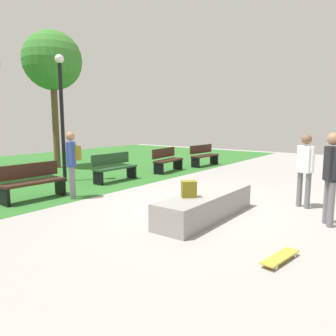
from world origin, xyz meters
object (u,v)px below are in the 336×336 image
(skateboard_by_ledge, at_px, (280,257))
(tree_tall_oak, at_px, (52,62))
(pedestrian_with_backpack, at_px, (72,159))
(skater_performing_trick, at_px, (331,171))
(park_bench_by_oak, at_px, (167,159))
(park_bench_far_right, at_px, (204,155))
(skater_watching, at_px, (305,165))
(park_bench_near_lamppost, at_px, (32,181))
(park_bench_far_left, at_px, (114,167))
(concrete_ledge, at_px, (206,205))
(lamp_post, at_px, (62,105))
(backpack_on_ledge, at_px, (189,189))

(skateboard_by_ledge, relative_size, tree_tall_oak, 0.15)
(pedestrian_with_backpack, bearing_deg, skater_performing_trick, -74.77)
(park_bench_by_oak, relative_size, park_bench_far_right, 1.01)
(skateboard_by_ledge, bearing_deg, skater_watching, 9.18)
(skateboard_by_ledge, bearing_deg, park_bench_near_lamppost, 90.92)
(pedestrian_with_backpack, bearing_deg, park_bench_by_oak, 7.86)
(park_bench_far_left, bearing_deg, park_bench_near_lamppost, -176.59)
(skater_watching, relative_size, park_bench_far_left, 1.04)
(concrete_ledge, height_order, tree_tall_oak, tree_tall_oak)
(concrete_ledge, distance_m, lamp_post, 6.20)
(skater_performing_trick, relative_size, pedestrian_with_backpack, 1.04)
(skater_watching, bearing_deg, backpack_on_ledge, 149.33)
(concrete_ledge, distance_m, park_bench_near_lamppost, 4.46)
(skater_performing_trick, bearing_deg, skateboard_by_ledge, 174.62)
(skateboard_by_ledge, bearing_deg, pedestrian_with_backpack, 83.59)
(skater_performing_trick, height_order, skater_watching, skater_performing_trick)
(backpack_on_ledge, bearing_deg, park_bench_far_right, 73.95)
(skateboard_by_ledge, bearing_deg, backpack_on_ledge, 70.81)
(backpack_on_ledge, distance_m, tree_tall_oak, 9.73)
(backpack_on_ledge, relative_size, pedestrian_with_backpack, 0.19)
(park_bench_far_left, height_order, park_bench_far_right, same)
(backpack_on_ledge, distance_m, park_bench_near_lamppost, 4.24)
(backpack_on_ledge, bearing_deg, skateboard_by_ledge, -63.68)
(backpack_on_ledge, height_order, park_bench_by_oak, park_bench_by_oak)
(lamp_post, bearing_deg, park_bench_far_left, -53.43)
(park_bench_near_lamppost, xyz_separation_m, park_bench_by_oak, (5.61, -0.02, 0.00))
(concrete_ledge, height_order, skater_performing_trick, skater_performing_trick)
(concrete_ledge, relative_size, lamp_post, 0.69)
(park_bench_near_lamppost, distance_m, tree_tall_oak, 6.91)
(skater_performing_trick, relative_size, skater_watching, 1.06)
(park_bench_by_oak, height_order, tree_tall_oak, tree_tall_oak)
(concrete_ledge, xyz_separation_m, backpack_on_ledge, (-0.49, 0.10, 0.42))
(park_bench_near_lamppost, bearing_deg, skateboard_by_ledge, -89.08)
(park_bench_far_right, bearing_deg, skater_watching, -130.60)
(backpack_on_ledge, distance_m, park_bench_by_oak, 6.35)
(skater_performing_trick, distance_m, skater_watching, 1.28)
(park_bench_far_left, relative_size, park_bench_by_oak, 0.98)
(skater_performing_trick, xyz_separation_m, skateboard_by_ledge, (-2.16, 0.20, -0.98))
(skateboard_by_ledge, distance_m, park_bench_near_lamppost, 6.19)
(skateboard_by_ledge, height_order, park_bench_far_left, park_bench_far_left)
(concrete_ledge, distance_m, tree_tall_oak, 9.85)
(skater_performing_trick, bearing_deg, skater_watching, 34.44)
(skater_performing_trick, bearing_deg, park_bench_by_oak, 62.25)
(skateboard_by_ledge, bearing_deg, tree_tall_oak, 71.05)
(skater_watching, relative_size, pedestrian_with_backpack, 0.98)
(skater_watching, bearing_deg, park_bench_by_oak, 67.89)
(skateboard_by_ledge, xyz_separation_m, lamp_post, (1.91, 7.66, 2.39))
(skater_watching, height_order, tree_tall_oak, tree_tall_oak)
(tree_tall_oak, bearing_deg, skateboard_by_ledge, -108.95)
(park_bench_by_oak, bearing_deg, skater_watching, -112.11)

